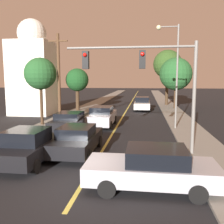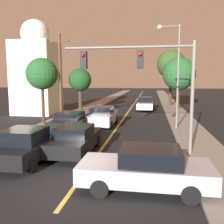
{
  "view_description": "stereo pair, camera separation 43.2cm",
  "coord_description": "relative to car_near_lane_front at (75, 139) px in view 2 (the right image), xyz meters",
  "views": [
    {
      "loc": [
        2.24,
        -8.47,
        3.86
      ],
      "look_at": [
        0.0,
        8.48,
        1.6
      ],
      "focal_mm": 40.0,
      "sensor_mm": 36.0,
      "label": 1
    },
    {
      "loc": [
        2.67,
        -8.41,
        3.86
      ],
      "look_at": [
        0.0,
        8.48,
        1.6
      ],
      "focal_mm": 40.0,
      "sensor_mm": 36.0,
      "label": 2
    }
  ],
  "objects": [
    {
      "name": "sidewalk_left",
      "position": [
        -4.31,
        32.21,
        -0.7
      ],
      "size": [
        2.5,
        80.0,
        0.12
      ],
      "color": "gray",
      "rests_on": "ground"
    },
    {
      "name": "road_surface",
      "position": [
        1.19,
        32.21,
        -0.76
      ],
      "size": [
        8.51,
        80.0,
        0.01
      ],
      "color": "black",
      "rests_on": "ground"
    },
    {
      "name": "tree_left_far",
      "position": [
        -5.03,
        7.31,
        3.51
      ],
      "size": [
        2.6,
        2.6,
        5.48
      ],
      "color": "#3D2B1C",
      "rests_on": "ground"
    },
    {
      "name": "ground_plane",
      "position": [
        1.19,
        -3.79,
        -0.76
      ],
      "size": [
        200.0,
        200.0,
        0.0
      ],
      "primitive_type": "plane",
      "color": "black"
    },
    {
      "name": "car_far_oncoming",
      "position": [
        3.1,
        19.03,
        0.06
      ],
      "size": [
        1.98,
        4.99,
        1.65
      ],
      "rotation": [
        0.0,
        0.0,
        3.14
      ],
      "color": "white",
      "rests_on": "ground"
    },
    {
      "name": "utility_pole_left",
      "position": [
        -3.66,
        7.81,
        3.23
      ],
      "size": [
        1.6,
        0.24,
        7.42
      ],
      "color": "#513823",
      "rests_on": "ground"
    },
    {
      "name": "tree_left_near",
      "position": [
        -4.59,
        16.83,
        2.95
      ],
      "size": [
        2.71,
        2.71,
        5.01
      ],
      "color": "#3D2B1C",
      "rests_on": "ground"
    },
    {
      "name": "domed_building_left",
      "position": [
        -8.74,
        14.04,
        3.96
      ],
      "size": [
        4.35,
        4.35,
        10.26
      ],
      "color": "silver",
      "rests_on": "ground"
    },
    {
      "name": "car_outer_lane_second",
      "position": [
        -1.87,
        4.88,
        0.05
      ],
      "size": [
        2.07,
        4.43,
        1.52
      ],
      "color": "black",
      "rests_on": "ground"
    },
    {
      "name": "streetlamp_right",
      "position": [
        5.43,
        7.1,
        4.24
      ],
      "size": [
        1.69,
        0.36,
        7.72
      ],
      "color": "slate",
      "rests_on": "ground"
    },
    {
      "name": "car_near_lane_second",
      "position": [
        0.0,
        7.56,
        0.09
      ],
      "size": [
        1.96,
        4.76,
        1.66
      ],
      "color": "#A5A8B2",
      "rests_on": "ground"
    },
    {
      "name": "car_outer_lane_front",
      "position": [
        -1.87,
        -1.67,
        0.03
      ],
      "size": [
        2.04,
        4.28,
        1.6
      ],
      "color": "black",
      "rests_on": "ground"
    },
    {
      "name": "car_near_lane_front",
      "position": [
        0.0,
        0.0,
        0.0
      ],
      "size": [
        1.98,
        4.51,
        1.48
      ],
      "color": "black",
      "rests_on": "ground"
    },
    {
      "name": "tree_right_far",
      "position": [
        6.58,
        24.9,
        5.19
      ],
      "size": [
        4.07,
        4.07,
        7.91
      ],
      "color": "#3D2B1C",
      "rests_on": "ground"
    },
    {
      "name": "tree_right_near",
      "position": [
        7.28,
        20.59,
        3.74
      ],
      "size": [
        4.13,
        4.13,
        6.46
      ],
      "color": "#3D2B1C",
      "rests_on": "ground"
    },
    {
      "name": "car_crossing_right",
      "position": [
        3.73,
        -3.68,
        -0.01
      ],
      "size": [
        4.64,
        2.09,
        1.48
      ],
      "rotation": [
        0.0,
        0.0,
        1.57
      ],
      "color": "#A5A8B2",
      "rests_on": "ground"
    },
    {
      "name": "traffic_signal_mast",
      "position": [
        3.6,
        0.47,
        3.43
      ],
      "size": [
        6.51,
        0.42,
        5.57
      ],
      "color": "slate",
      "rests_on": "ground"
    },
    {
      "name": "sidewalk_right",
      "position": [
        6.69,
        32.21,
        -0.7
      ],
      "size": [
        2.5,
        80.0,
        0.12
      ],
      "color": "gray",
      "rests_on": "ground"
    }
  ]
}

